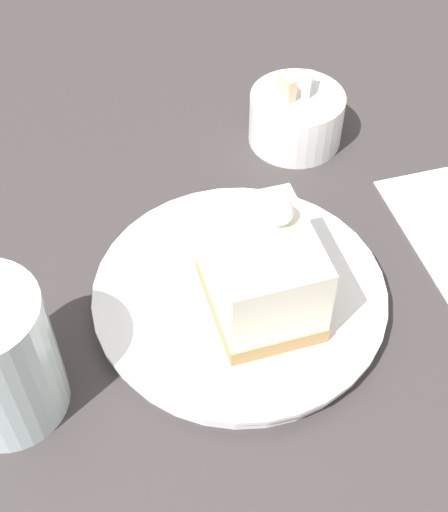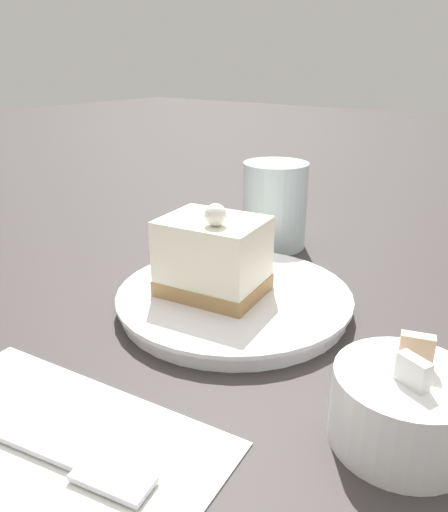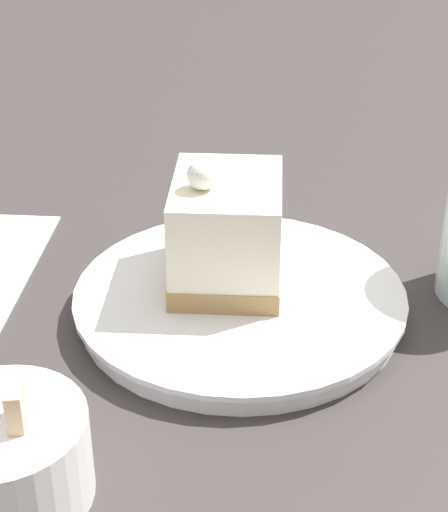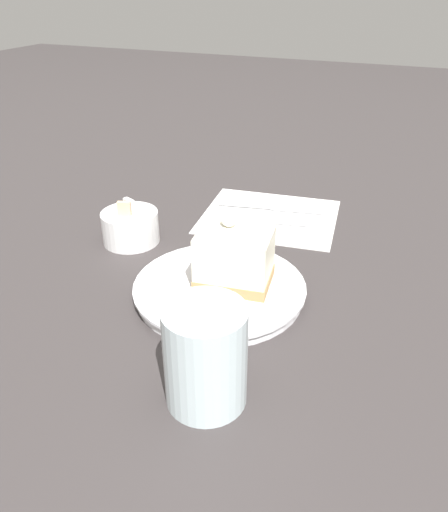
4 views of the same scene
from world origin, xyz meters
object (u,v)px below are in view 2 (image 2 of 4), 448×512
Objects in this scene: plate at (234,298)px; fork at (57,456)px; cake_slice at (212,257)px; sugar_bowl at (403,408)px; drinking_glass at (275,205)px.

plate is 1.43× the size of fork.
sugar_bowl is at bearing 62.91° from cake_slice.
plate is 0.19m from drinking_glass.
plate is at bearing -114.55° from sugar_bowl.
cake_slice reaches higher than drinking_glass.
fork is at bearing -48.65° from sugar_bowl.
drinking_glass is at bearing -136.13° from sugar_bowl.
plate is 0.05m from cake_slice.
sugar_bowl reaches higher than plate.
cake_slice reaches higher than sugar_bowl.
cake_slice is at bearing -109.30° from sugar_bowl.
cake_slice is 0.22m from fork.
drinking_glass reaches higher than plate.
drinking_glass is (-0.19, -0.04, -0.00)m from cake_slice.
cake_slice reaches higher than plate.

